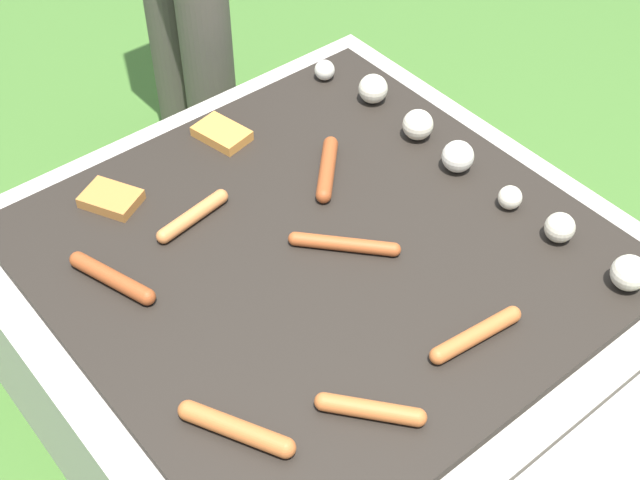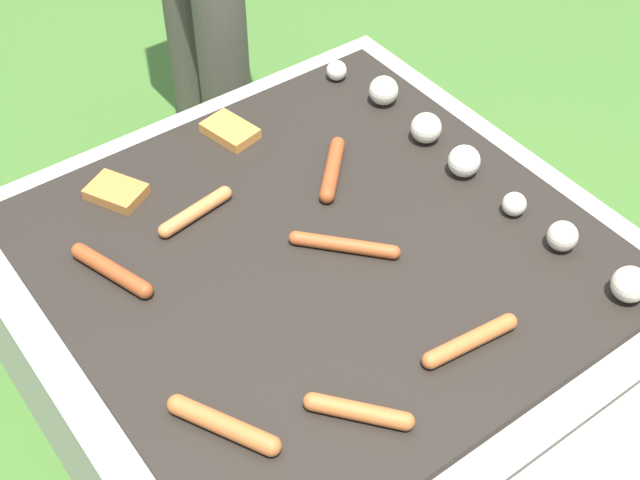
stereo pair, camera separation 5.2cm
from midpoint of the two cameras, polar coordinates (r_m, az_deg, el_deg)
name	(u,v)px [view 2 (the right image)]	position (r m, az deg, el deg)	size (l,w,h in m)	color
ground_plane	(320,390)	(1.79, 0.84, -9.56)	(14.00, 14.00, 0.00)	#3D6628
grill	(320,326)	(1.63, 0.91, -5.53)	(0.97, 0.97, 0.40)	#B2AA9E
sausage_back_center	(344,245)	(1.47, 2.57, -0.34)	(0.15, 0.13, 0.02)	#A34C23
sausage_front_left	(470,341)	(1.36, 10.68, -6.37)	(0.04, 0.17, 0.03)	#B7602D
sausage_front_center	(332,169)	(1.61, 1.73, 4.54)	(0.13, 0.13, 0.03)	#93421E
sausage_back_right	(111,270)	(1.46, -12.22, -1.92)	(0.17, 0.07, 0.03)	#93421E
sausage_mid_left	(223,425)	(1.25, -5.01, -11.73)	(0.16, 0.10, 0.03)	#B7602D
sausage_back_left	(358,411)	(1.27, 3.68, -10.91)	(0.13, 0.11, 0.03)	#B7602D
sausage_front_right	(196,211)	(1.54, -7.01, 1.81)	(0.05, 0.16, 0.03)	#C6753D
bread_slice_left	(116,192)	(1.60, -12.01, 3.02)	(0.12, 0.11, 0.02)	#B27033
bread_slice_center	(230,131)	(1.71, -4.90, 6.98)	(0.11, 0.09, 0.02)	#D18438
mushroom_row	(473,166)	(1.62, 10.69, 4.69)	(0.79, 0.08, 0.06)	silver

